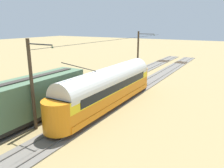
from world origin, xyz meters
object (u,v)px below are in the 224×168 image
catenary_pole_foreground (138,54)px  vintage_streetcar (109,86)px  boxcar_adjacent (23,101)px  spare_tie_stack (76,89)px  catenary_pole_mid_near (32,84)px

catenary_pole_foreground → vintage_streetcar: bearing=100.7°
boxcar_adjacent → spare_tie_stack: size_ratio=5.67×
boxcar_adjacent → spare_tie_stack: boxcar_adjacent is taller
catenary_pole_mid_near → vintage_streetcar: bearing=-107.9°
catenary_pole_foreground → catenary_pole_mid_near: size_ratio=1.00×
boxcar_adjacent → spare_tie_stack: 10.80m
catenary_pole_foreground → spare_tie_stack: 11.99m
catenary_pole_foreground → spare_tie_stack: bearing=67.3°
vintage_streetcar → spare_tie_stack: vintage_streetcar is taller
vintage_streetcar → catenary_pole_foreground: catenary_pole_foreground is taller
catenary_pole_foreground → catenary_pole_mid_near: (0.00, 21.08, 0.00)m
vintage_streetcar → spare_tie_stack: 7.73m
boxcar_adjacent → catenary_pole_mid_near: catenary_pole_mid_near is taller
vintage_streetcar → boxcar_adjacent: vintage_streetcar is taller
vintage_streetcar → catenary_pole_mid_near: bearing=72.1°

